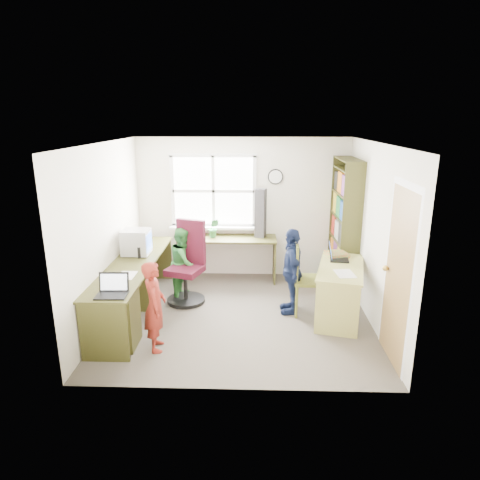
% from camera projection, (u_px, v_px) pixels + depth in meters
% --- Properties ---
extents(room, '(3.64, 3.44, 2.44)m').
position_uv_depth(room, '(240.00, 231.00, 5.82)').
color(room, '#474038').
rests_on(room, ground).
extents(l_desk, '(2.38, 2.95, 0.75)m').
position_uv_depth(l_desk, '(141.00, 293.00, 5.71)').
color(l_desk, '#3F3E19').
rests_on(l_desk, ground).
extents(right_desk, '(0.87, 1.38, 0.74)m').
position_uv_depth(right_desk, '(340.00, 280.00, 5.94)').
color(right_desk, tan).
rests_on(right_desk, ground).
extents(bookshelf, '(0.30, 1.02, 2.10)m').
position_uv_depth(bookshelf, '(344.00, 228.00, 6.87)').
color(bookshelf, '#3F3E19').
rests_on(bookshelf, ground).
extents(swivel_chair, '(0.73, 0.73, 1.24)m').
position_uv_depth(swivel_chair, '(188.00, 267.00, 6.46)').
color(swivel_chair, black).
rests_on(swivel_chair, ground).
extents(wooden_chair, '(0.47, 0.47, 1.04)m').
position_uv_depth(wooden_chair, '(305.00, 275.00, 6.03)').
color(wooden_chair, olive).
rests_on(wooden_chair, ground).
extents(crt_monitor, '(0.40, 0.35, 0.38)m').
position_uv_depth(crt_monitor, '(136.00, 242.00, 6.29)').
color(crt_monitor, '#B4B3B8').
rests_on(crt_monitor, l_desk).
extents(laptop_left, '(0.36, 0.30, 0.24)m').
position_uv_depth(laptop_left, '(113.00, 290.00, 4.91)').
color(laptop_left, black).
rests_on(laptop_left, l_desk).
extents(laptop_right, '(0.35, 0.40, 0.25)m').
position_uv_depth(laptop_right, '(335.00, 255.00, 6.18)').
color(laptop_right, black).
rests_on(laptop_right, right_desk).
extents(speaker_a, '(0.11, 0.11, 0.17)m').
position_uv_depth(speaker_a, '(140.00, 252.00, 6.19)').
color(speaker_a, black).
rests_on(speaker_a, l_desk).
extents(speaker_b, '(0.11, 0.11, 0.18)m').
position_uv_depth(speaker_b, '(149.00, 242.00, 6.68)').
color(speaker_b, black).
rests_on(speaker_b, l_desk).
extents(cd_tower, '(0.20, 0.19, 0.83)m').
position_uv_depth(cd_tower, '(261.00, 213.00, 7.16)').
color(cd_tower, black).
rests_on(cd_tower, l_desk).
extents(game_box, '(0.36, 0.36, 0.06)m').
position_uv_depth(game_box, '(337.00, 254.00, 6.32)').
color(game_box, red).
rests_on(game_box, right_desk).
extents(paper_a, '(0.22, 0.31, 0.00)m').
position_uv_depth(paper_a, '(127.00, 275.00, 5.51)').
color(paper_a, silver).
rests_on(paper_a, l_desk).
extents(paper_b, '(0.26, 0.35, 0.00)m').
position_uv_depth(paper_b, '(345.00, 274.00, 5.61)').
color(paper_b, silver).
rests_on(paper_b, right_desk).
extents(potted_plant, '(0.19, 0.16, 0.33)m').
position_uv_depth(potted_plant, '(214.00, 228.00, 7.20)').
color(potted_plant, '#338044').
rests_on(potted_plant, l_desk).
extents(person_red, '(0.33, 0.45, 1.11)m').
position_uv_depth(person_red, '(155.00, 306.00, 5.07)').
color(person_red, maroon).
rests_on(person_red, ground).
extents(person_green, '(0.43, 0.55, 1.11)m').
position_uv_depth(person_green, '(184.00, 262.00, 6.60)').
color(person_green, '#327E33').
rests_on(person_green, ground).
extents(person_navy, '(0.32, 0.73, 1.24)m').
position_uv_depth(person_navy, '(292.00, 271.00, 6.04)').
color(person_navy, '#141E40').
rests_on(person_navy, ground).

